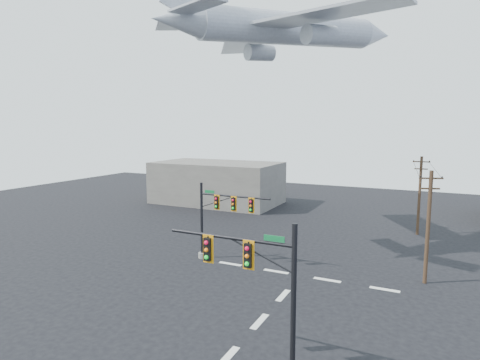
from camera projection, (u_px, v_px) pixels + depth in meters
The scene contains 9 objects.
ground at pixel (228, 357), 19.58m from camera, with size 120.00×120.00×0.00m, color black.
lane_markings at pixel (268, 312), 24.34m from camera, with size 14.00×21.20×0.01m.
signal_mast_near at pixel (264, 292), 18.03m from camera, with size 6.66×0.78×7.09m.
signal_mast_far at pixel (218, 218), 33.17m from camera, with size 6.55×0.72×6.53m.
utility_pole_a at pixel (428, 225), 28.30m from camera, with size 1.57×0.68×8.16m.
utility_pole_b at pixel (420, 194), 41.27m from camera, with size 1.66×0.28×8.18m.
power_lines at pixel (425, 169), 34.35m from camera, with size 2.49×14.06×0.03m.
airliner at pixel (290, 29), 35.65m from camera, with size 21.07×23.29×6.93m.
building_left at pixel (217, 183), 59.04m from camera, with size 18.00×10.00×6.00m, color slate.
Camera 1 is at (8.48, -16.18, 11.18)m, focal length 30.00 mm.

